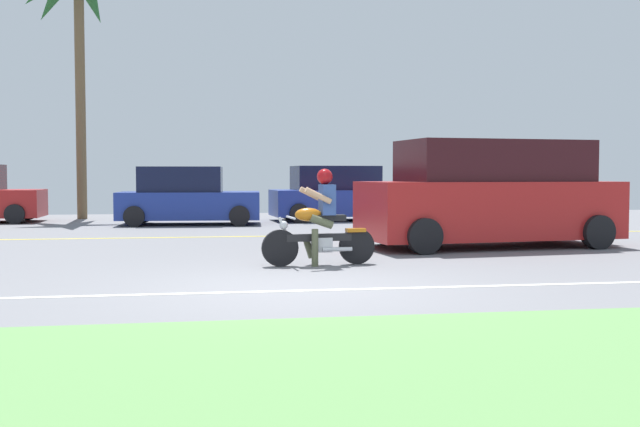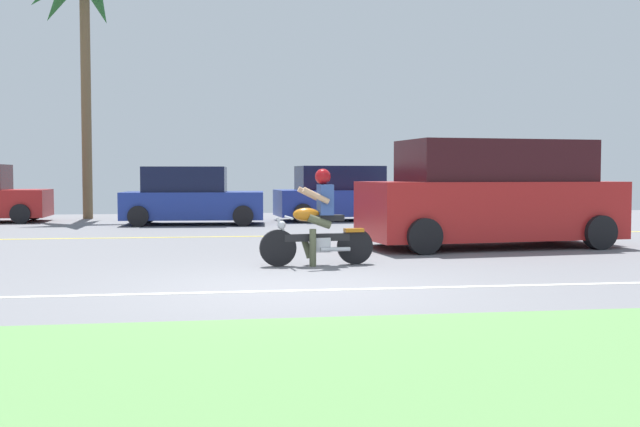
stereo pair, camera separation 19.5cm
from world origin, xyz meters
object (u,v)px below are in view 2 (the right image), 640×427
Objects in this scene: parked_car_1 at (191,198)px; palm_tree_0 at (84,0)px; motorcyclist at (318,225)px; parked_car_2 at (345,195)px; suv_nearby at (492,196)px.

palm_tree_0 is (-3.31, 3.20, 6.07)m from parked_car_1.
motorcyclist is 11.25m from parked_car_2.
parked_car_2 is (4.57, 1.11, 0.02)m from parked_car_1.
palm_tree_0 is (-9.17, 10.66, 5.83)m from suv_nearby.
parked_car_2 is at bearing 77.49° from motorcyclist.
parked_car_2 reaches higher than motorcyclist.
suv_nearby is at bearing -81.45° from parked_car_2.
parked_car_2 is at bearing 13.59° from parked_car_1.
parked_car_1 is 0.49× the size of palm_tree_0.
suv_nearby is 1.30× the size of parked_car_1.
parked_car_1 is at bearing 128.13° from suv_nearby.
motorcyclist is at bearing -102.51° from parked_car_2.
parked_car_2 is (-1.29, 8.57, -0.22)m from suv_nearby.
palm_tree_0 is at bearing 130.70° from suv_nearby.
palm_tree_0 is at bearing 165.13° from parked_car_2.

